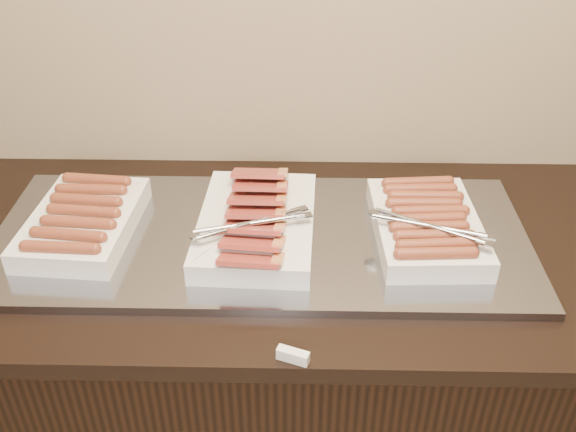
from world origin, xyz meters
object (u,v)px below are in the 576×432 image
object	(u,v)px
counter	(262,376)
warming_tray	(261,238)
dish_center	(256,223)
dish_left	(83,221)
dish_right	(427,225)

from	to	relation	value
counter	warming_tray	world-z (taller)	warming_tray
warming_tray	dish_center	size ratio (longest dim) A/B	2.98
dish_left	dish_center	bearing A→B (deg)	3.34
dish_left	dish_center	distance (m)	0.39
counter	dish_left	distance (m)	0.63
counter	dish_left	world-z (taller)	dish_left
warming_tray	dish_center	bearing A→B (deg)	-157.71
dish_center	warming_tray	bearing A→B (deg)	24.71
warming_tray	dish_right	world-z (taller)	dish_right
counter	dish_right	world-z (taller)	dish_right
counter	dish_center	xyz separation A→B (m)	(-0.00, -0.00, 0.50)
dish_left	counter	bearing A→B (deg)	3.89
dish_left	dish_right	bearing A→B (deg)	3.57
dish_center	dish_right	size ratio (longest dim) A/B	1.17
warming_tray	dish_center	xyz separation A→B (m)	(-0.01, -0.00, 0.04)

